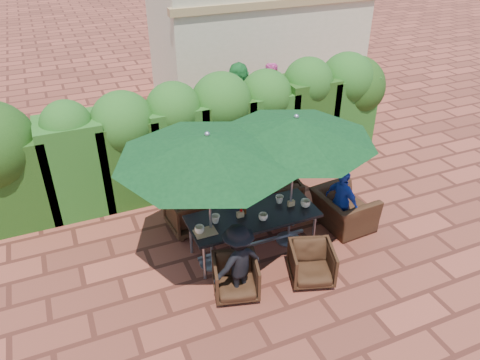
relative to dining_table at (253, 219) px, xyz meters
name	(u,v)px	position (x,y,z in m)	size (l,w,h in m)	color
ground	(244,243)	(-0.07, 0.22, -0.67)	(80.00, 80.00, 0.00)	brown
dining_table	(253,219)	(0.00, 0.00, 0.00)	(2.21, 0.90, 0.75)	black
umbrella_left	(208,147)	(-0.77, -0.05, 1.54)	(2.83, 2.83, 2.46)	gray
umbrella_right	(296,129)	(0.71, 0.00, 1.54)	(2.61, 2.61, 2.46)	gray
chair_far_left	(189,210)	(-0.80, 1.06, -0.27)	(0.78, 0.73, 0.80)	black
chair_far_mid	(230,201)	(0.01, 1.06, -0.29)	(0.74, 0.70, 0.76)	black
chair_far_right	(277,193)	(0.92, 0.92, -0.26)	(0.80, 0.75, 0.83)	black
chair_near_left	(236,275)	(-0.67, -0.83, -0.33)	(0.68, 0.63, 0.70)	black
chair_near_right	(312,262)	(0.57, -1.03, -0.33)	(0.67, 0.63, 0.69)	black
chair_end_right	(344,205)	(1.85, 0.01, -0.22)	(1.05, 0.68, 0.92)	black
adult_far_left	(189,201)	(-0.82, 0.94, -0.01)	(0.65, 0.39, 1.33)	silver
adult_far_mid	(236,189)	(0.07, 0.92, 0.03)	(0.51, 0.41, 1.41)	#1F3BA8
adult_far_right	(275,184)	(0.92, 0.99, -0.11)	(0.54, 0.33, 1.13)	black
adult_near_left	(238,262)	(-0.65, -0.88, -0.03)	(0.83, 0.38, 1.30)	black
adult_end_right	(342,202)	(1.72, -0.09, -0.05)	(0.73, 0.36, 1.24)	#1F3BA8
child_left	(212,204)	(-0.34, 1.10, -0.30)	(0.27, 0.22, 0.74)	#E952A2
child_right	(256,196)	(0.52, 1.01, -0.29)	(0.28, 0.23, 0.78)	#94479A
pedestrian_a	(239,99)	(1.62, 4.44, 0.28)	(1.77, 0.63, 1.90)	#227D31
pedestrian_b	(269,95)	(2.57, 4.62, 0.18)	(0.82, 0.50, 1.72)	#E952A2
pedestrian_c	(302,92)	(3.57, 4.62, 0.12)	(1.02, 0.47, 1.60)	gray
cup_a	(200,230)	(-0.98, -0.11, 0.14)	(0.16, 0.16, 0.13)	beige
cup_b	(215,219)	(-0.65, 0.05, 0.15)	(0.15, 0.15, 0.14)	beige
cup_c	(263,217)	(0.09, -0.19, 0.14)	(0.15, 0.15, 0.12)	beige
cup_d	(279,199)	(0.57, 0.16, 0.14)	(0.15, 0.15, 0.14)	beige
cup_e	(305,203)	(0.93, -0.13, 0.14)	(0.17, 0.17, 0.13)	beige
ketchup_bottle	(241,212)	(-0.20, 0.05, 0.16)	(0.04, 0.04, 0.17)	#B20C0A
sauce_bottle	(245,210)	(-0.11, 0.09, 0.16)	(0.04, 0.04, 0.17)	#4C230C
serving_tray	(205,232)	(-0.90, -0.14, 0.08)	(0.35, 0.25, 0.02)	#99734A
number_block_left	(240,214)	(-0.22, 0.04, 0.13)	(0.12, 0.06, 0.10)	tan
number_block_right	(291,203)	(0.72, -0.01, 0.13)	(0.12, 0.06, 0.10)	tan
hedge_wall	(199,125)	(-0.06, 2.54, 0.66)	(9.10, 1.60, 2.45)	#15350E
building	(258,39)	(3.43, 7.21, 0.93)	(6.20, 3.08, 3.20)	beige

